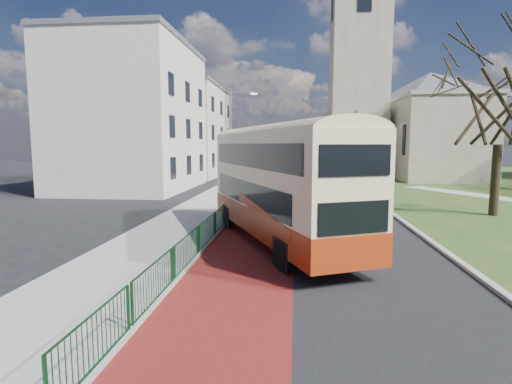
# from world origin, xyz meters

# --- Properties ---
(ground) EXTENTS (160.00, 160.00, 0.00)m
(ground) POSITION_xyz_m (0.00, 0.00, 0.00)
(ground) COLOR black
(ground) RESTS_ON ground
(road_carriageway) EXTENTS (9.00, 120.00, 0.01)m
(road_carriageway) POSITION_xyz_m (1.50, 20.00, 0.01)
(road_carriageway) COLOR black
(road_carriageway) RESTS_ON ground
(bus_lane) EXTENTS (3.40, 120.00, 0.01)m
(bus_lane) POSITION_xyz_m (-1.20, 20.00, 0.01)
(bus_lane) COLOR #591414
(bus_lane) RESTS_ON ground
(pavement_west) EXTENTS (4.00, 120.00, 0.12)m
(pavement_west) POSITION_xyz_m (-5.00, 20.00, 0.06)
(pavement_west) COLOR gray
(pavement_west) RESTS_ON ground
(kerb_west) EXTENTS (0.25, 120.00, 0.13)m
(kerb_west) POSITION_xyz_m (-3.00, 20.00, 0.07)
(kerb_west) COLOR #999993
(kerb_west) RESTS_ON ground
(kerb_east) EXTENTS (0.25, 80.00, 0.13)m
(kerb_east) POSITION_xyz_m (6.10, 22.00, 0.07)
(kerb_east) COLOR #999993
(kerb_east) RESTS_ON ground
(pedestrian_railing) EXTENTS (0.07, 24.00, 1.12)m
(pedestrian_railing) POSITION_xyz_m (-2.95, 4.00, 0.55)
(pedestrian_railing) COLOR #0E3D1A
(pedestrian_railing) RESTS_ON ground
(gothic_church) EXTENTS (16.38, 18.00, 40.00)m
(gothic_church) POSITION_xyz_m (12.56, 38.00, 13.13)
(gothic_church) COLOR gray
(gothic_church) RESTS_ON ground
(street_block_near) EXTENTS (10.30, 14.30, 13.00)m
(street_block_near) POSITION_xyz_m (-14.00, 22.00, 6.51)
(street_block_near) COLOR beige
(street_block_near) RESTS_ON ground
(street_block_far) EXTENTS (10.30, 16.30, 11.50)m
(street_block_far) POSITION_xyz_m (-14.00, 38.00, 5.76)
(street_block_far) COLOR beige
(street_block_far) RESTS_ON ground
(streetlamp) EXTENTS (2.13, 0.18, 8.00)m
(streetlamp) POSITION_xyz_m (-4.35, 18.00, 4.59)
(streetlamp) COLOR gray
(streetlamp) RESTS_ON pavement_west
(bus) EXTENTS (6.88, 11.20, 4.65)m
(bus) POSITION_xyz_m (-0.13, 3.06, 2.65)
(bus) COLOR maroon
(bus) RESTS_ON ground
(winter_tree_near) EXTENTS (8.45, 8.45, 10.29)m
(winter_tree_near) POSITION_xyz_m (11.71, 10.57, 7.17)
(winter_tree_near) COLOR black
(winter_tree_near) RESTS_ON grass_green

